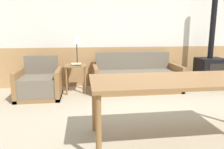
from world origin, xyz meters
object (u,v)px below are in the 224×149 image
armchair (40,85)px  table_lamp (77,40)px  side_table (76,71)px  dining_table (177,84)px  couch (136,79)px  wood_stove (210,65)px

armchair → table_lamp: bearing=16.3°
side_table → dining_table: 2.61m
table_lamp → dining_table: size_ratio=0.30×
table_lamp → dining_table: table_lamp is taller
side_table → table_lamp: (0.04, 0.08, 0.64)m
couch → armchair: size_ratio=2.26×
wood_stove → side_table: bearing=179.6°
table_lamp → side_table: bearing=-114.7°
armchair → dining_table: size_ratio=0.41×
armchair → dining_table: armchair is taller
table_lamp → wood_stove: (3.05, -0.10, -0.58)m
wood_stove → couch: bearing=180.0°
dining_table → wood_stove: size_ratio=0.86×
armchair → side_table: size_ratio=1.40×
armchair → wood_stove: wood_stove is taller
couch → armchair: bearing=-172.7°
couch → table_lamp: table_lamp is taller
armchair → side_table: bearing=12.2°
couch → table_lamp: (-1.29, 0.10, 0.86)m
armchair → wood_stove: (3.80, 0.26, 0.28)m
side_table → dining_table: bearing=-61.4°
dining_table → wood_stove: 2.92m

